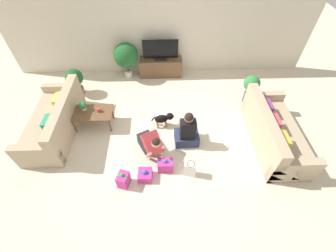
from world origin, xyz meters
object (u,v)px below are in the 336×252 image
Objects in this scene: gift_bag_a at (190,169)px; sofa_right at (273,133)px; potted_plant_corner_right at (251,86)px; person_sitting at (187,132)px; gift_box_a at (165,165)px; tv_console at (161,67)px; tv at (160,51)px; sofa_left at (55,122)px; tabletop_plant at (83,106)px; mug at (99,110)px; person_kneeling at (150,143)px; dog at (164,118)px; gift_box_c at (145,175)px; coffee_table at (92,114)px; potted_plant_back_left at (126,56)px; gift_box_b at (123,180)px; potted_plant_corner_left at (75,79)px.

sofa_right is at bearing 22.37° from gift_bag_a.
potted_plant_corner_right is 2.17m from person_sitting.
sofa_right is 6.63× the size of gift_box_a.
tv is (0.00, 0.00, 0.52)m from tv_console.
tabletop_plant is at bearing 112.53° from sofa_left.
mug is at bearing -169.17° from potted_plant_corner_right.
dog is at bearing 42.01° from person_kneeling.
sofa_right is at bearing 84.25° from sofa_left.
gift_box_a reaches higher than gift_box_c.
coffee_table is 2.07m from potted_plant_back_left.
sofa_right is at bearing -83.99° from potted_plant_corner_right.
tv is 3.71m from gift_box_b.
potted_plant_corner_left is at bearing -160.96° from tv.
tv_console reaches higher than dog.
tv is at bearing -80.65° from person_sitting.
coffee_table is 0.26m from tabletop_plant.
person_sitting is at bearing -78.32° from tv.
tv is 0.96m from potted_plant_back_left.
tv is 1.22× the size of person_kneeling.
sofa_right is 9.19× the size of tabletop_plant.
tv is 3.50m from gift_bag_a.
potted_plant_corner_right reaches higher than gift_box_b.
person_sitting is (1.49, -2.54, -0.34)m from potted_plant_back_left.
potted_plant_back_left is 3.50m from gift_box_c.
sofa_left is at bearing 147.66° from gift_box_c.
person_kneeling is (-0.25, -2.85, -0.46)m from tv.
coffee_table is at bearing -61.56° from potted_plant_corner_left.
gift_bag_a is (0.53, -3.40, -0.09)m from tv_console.
tv_console is 3.92× the size of gift_box_a.
tabletop_plant is at bearing -114.00° from potted_plant_back_left.
person_sitting is (2.14, -0.60, -0.02)m from coffee_table.
person_sitting is (-1.85, 0.05, 0.03)m from sofa_right.
gift_box_c is at bearing 41.94° from person_sitting.
sofa_left is 2.58m from potted_plant_back_left.
person_kneeling is 1.48× the size of dog.
gift_box_a is 0.86m from gift_box_b.
gift_box_c is at bearing -154.80° from gift_box_a.
person_sitting is at bearing -59.56° from potted_plant_back_left.
mug is (-1.43, -1.96, 0.19)m from tv_console.
gift_box_b is at bearing -67.29° from mug.
person_kneeling is 3.58× the size of tabletop_plant.
potted_plant_back_left is at bearing 93.35° from gift_box_b.
person_sitting reaches higher than gift_bag_a.
tabletop_plant is at bearing -171.07° from potted_plant_corner_right.
person_kneeling is (-2.64, -0.22, 0.02)m from sofa_right.
coffee_table is 1.82m from gift_box_b.
tabletop_plant is at bearing 132.46° from gift_box_c.
person_sitting is (2.79, -1.81, -0.11)m from potted_plant_corner_left.
tabletop_plant is (-1.43, 1.56, 0.44)m from gift_box_c.
person_kneeling is at bearing 94.71° from sofa_right.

